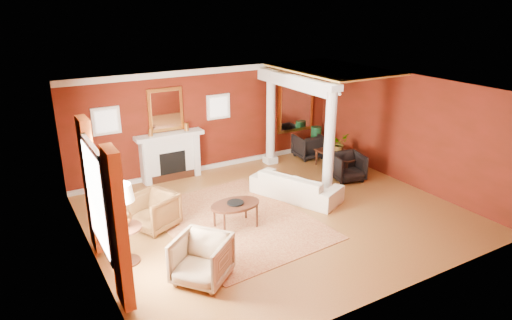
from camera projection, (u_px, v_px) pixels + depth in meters
ground at (276, 214)px, 10.49m from camera, size 8.00×8.00×0.00m
room_shell at (278, 130)px, 9.81m from camera, size 8.04×7.04×2.92m
fireplace at (170, 156)px, 12.35m from camera, size 1.85×0.42×1.29m
overmantel_mirror at (166, 110)px, 12.04m from camera, size 0.95×0.07×1.15m
flank_window_left at (106, 121)px, 11.35m from camera, size 0.70×0.07×0.70m
flank_window_right at (218, 107)px, 12.82m from camera, size 0.70×0.07×0.70m
left_window at (102, 204)px, 7.68m from camera, size 0.21×2.55×2.60m
column_front at (330, 141)px, 11.06m from camera, size 0.36×0.36×2.80m
column_back at (271, 117)px, 13.25m from camera, size 0.36×0.36×2.80m
header_beam at (293, 81)px, 11.95m from camera, size 0.30×3.20×0.32m
amber_ceiling at (332, 69)px, 12.29m from camera, size 2.30×3.40×0.04m
dining_mirror at (296, 105)px, 14.15m from camera, size 1.30×0.07×1.70m
chandelier at (331, 92)px, 12.57m from camera, size 0.60×0.62×0.75m
crown_trim at (209, 71)px, 12.35m from camera, size 8.00×0.08×0.16m
base_trim at (212, 166)px, 13.28m from camera, size 8.00×0.08×0.12m
rug at (237, 221)px, 10.16m from camera, size 3.29×4.21×0.02m
sofa at (296, 181)px, 11.22m from camera, size 1.52×2.30×0.87m
armchair_leopard at (153, 210)px, 9.72m from camera, size 1.08×1.11×0.88m
armchair_stripe at (201, 257)px, 7.90m from camera, size 1.21×1.22×0.92m
coffee_table at (235, 206)px, 9.74m from camera, size 1.11×1.11×0.56m
coffee_book at (234, 199)px, 9.65m from camera, size 0.17×0.03×0.23m
side_table at (123, 210)px, 8.24m from camera, size 0.63×0.63×1.59m
dining_table at (340, 156)px, 13.12m from camera, size 0.58×1.41×0.77m
dining_chair_near at (348, 166)px, 12.32m from camera, size 0.93×0.89×0.82m
dining_chair_far at (308, 145)px, 14.06m from camera, size 0.84×0.79×0.81m
green_urn at (316, 143)px, 14.42m from camera, size 0.37×0.37×0.89m
potted_plant at (339, 136)px, 12.90m from camera, size 0.59×0.64×0.46m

